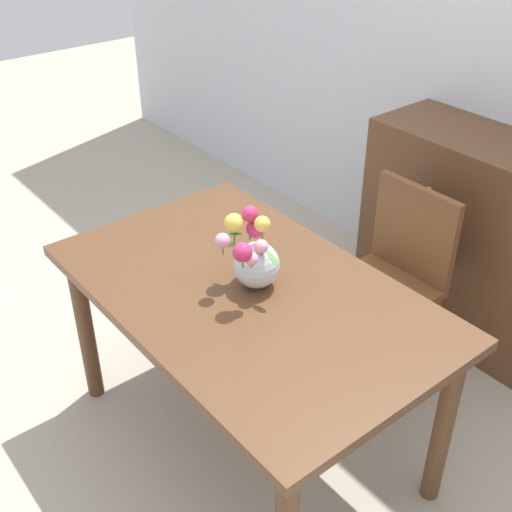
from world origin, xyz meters
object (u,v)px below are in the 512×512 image
at_px(dining_table, 248,311).
at_px(chair_far, 393,272).
at_px(dresser, 504,253).
at_px(flower_vase, 253,256).

relative_size(dining_table, chair_far, 1.62).
bearing_deg(dresser, flower_vase, -100.23).
distance_m(chair_far, flower_vase, 0.84).
relative_size(dining_table, dresser, 1.04).
relative_size(chair_far, dresser, 0.64).
xyz_separation_m(chair_far, flower_vase, (-0.03, -0.76, 0.37)).
distance_m(chair_far, dresser, 0.58).
height_order(dining_table, dresser, dresser).
distance_m(dining_table, flower_vase, 0.22).
bearing_deg(dining_table, dresser, 80.40).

